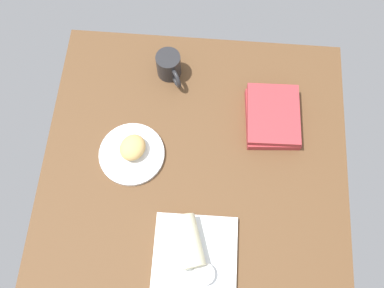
{
  "coord_description": "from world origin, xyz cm",
  "views": [
    {
      "loc": [
        25.79,
        2.06,
        118.55
      ],
      "look_at": [
        -15.95,
        -1.19,
        7.0
      ],
      "focal_mm": 38.04,
      "sensor_mm": 36.0,
      "label": 1
    }
  ],
  "objects_px": {
    "coffee_mug": "(169,66)",
    "breakfast_wrap": "(188,241)",
    "square_plate": "(195,257)",
    "book_stack": "(273,117)",
    "round_plate": "(132,154)",
    "scone_pastry": "(133,148)",
    "sauce_cup": "(204,274)"
  },
  "relations": [
    {
      "from": "square_plate",
      "to": "breakfast_wrap",
      "type": "distance_m",
      "value": 0.06
    },
    {
      "from": "breakfast_wrap",
      "to": "coffee_mug",
      "type": "xyz_separation_m",
      "value": [
        -0.53,
        -0.1,
        -0.0
      ]
    },
    {
      "from": "sauce_cup",
      "to": "breakfast_wrap",
      "type": "relative_size",
      "value": 0.42
    },
    {
      "from": "scone_pastry",
      "to": "square_plate",
      "type": "relative_size",
      "value": 0.37
    },
    {
      "from": "scone_pastry",
      "to": "square_plate",
      "type": "height_order",
      "value": "scone_pastry"
    },
    {
      "from": "round_plate",
      "to": "sauce_cup",
      "type": "distance_m",
      "value": 0.4
    },
    {
      "from": "round_plate",
      "to": "sauce_cup",
      "type": "relative_size",
      "value": 3.39
    },
    {
      "from": "breakfast_wrap",
      "to": "book_stack",
      "type": "bearing_deg",
      "value": 42.51
    },
    {
      "from": "breakfast_wrap",
      "to": "coffee_mug",
      "type": "bearing_deg",
      "value": 83.33
    },
    {
      "from": "square_plate",
      "to": "sauce_cup",
      "type": "height_order",
      "value": "sauce_cup"
    },
    {
      "from": "sauce_cup",
      "to": "coffee_mug",
      "type": "relative_size",
      "value": 0.5
    },
    {
      "from": "round_plate",
      "to": "breakfast_wrap",
      "type": "height_order",
      "value": "breakfast_wrap"
    },
    {
      "from": "square_plate",
      "to": "book_stack",
      "type": "height_order",
      "value": "book_stack"
    },
    {
      "from": "scone_pastry",
      "to": "coffee_mug",
      "type": "xyz_separation_m",
      "value": [
        -0.28,
        0.08,
        0.01
      ]
    },
    {
      "from": "scone_pastry",
      "to": "book_stack",
      "type": "bearing_deg",
      "value": 108.46
    },
    {
      "from": "round_plate",
      "to": "scone_pastry",
      "type": "distance_m",
      "value": 0.03
    },
    {
      "from": "sauce_cup",
      "to": "square_plate",
      "type": "bearing_deg",
      "value": -148.33
    },
    {
      "from": "round_plate",
      "to": "square_plate",
      "type": "height_order",
      "value": "square_plate"
    },
    {
      "from": "breakfast_wrap",
      "to": "coffee_mug",
      "type": "distance_m",
      "value": 0.54
    },
    {
      "from": "scone_pastry",
      "to": "breakfast_wrap",
      "type": "distance_m",
      "value": 0.31
    },
    {
      "from": "round_plate",
      "to": "coffee_mug",
      "type": "distance_m",
      "value": 0.3
    },
    {
      "from": "book_stack",
      "to": "coffee_mug",
      "type": "relative_size",
      "value": 1.81
    },
    {
      "from": "sauce_cup",
      "to": "book_stack",
      "type": "bearing_deg",
      "value": 159.29
    },
    {
      "from": "coffee_mug",
      "to": "breakfast_wrap",
      "type": "bearing_deg",
      "value": 10.87
    },
    {
      "from": "coffee_mug",
      "to": "book_stack",
      "type": "bearing_deg",
      "value": 66.85
    },
    {
      "from": "square_plate",
      "to": "coffee_mug",
      "type": "xyz_separation_m",
      "value": [
        -0.57,
        -0.12,
        0.04
      ]
    },
    {
      "from": "round_plate",
      "to": "scone_pastry",
      "type": "height_order",
      "value": "scone_pastry"
    },
    {
      "from": "square_plate",
      "to": "scone_pastry",
      "type": "bearing_deg",
      "value": -144.94
    },
    {
      "from": "round_plate",
      "to": "book_stack",
      "type": "bearing_deg",
      "value": 109.45
    },
    {
      "from": "square_plate",
      "to": "coffee_mug",
      "type": "distance_m",
      "value": 0.58
    },
    {
      "from": "book_stack",
      "to": "breakfast_wrap",
      "type": "bearing_deg",
      "value": -29.95
    },
    {
      "from": "scone_pastry",
      "to": "coffee_mug",
      "type": "height_order",
      "value": "coffee_mug"
    }
  ]
}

